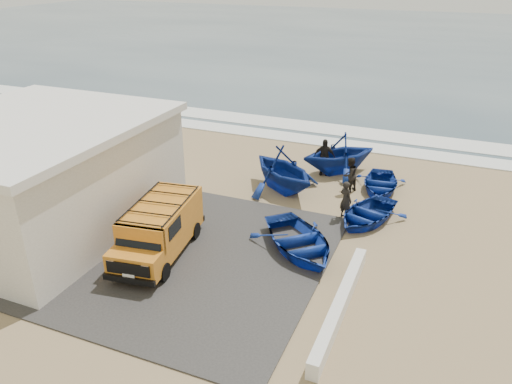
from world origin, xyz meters
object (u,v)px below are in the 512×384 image
(boat_near_left, at_px, (299,241))
(fisherman_back, at_px, (324,157))
(fisherman_front, at_px, (346,200))
(fisherman_middle, at_px, (350,175))
(parapet, at_px, (340,305))
(boat_far_left, at_px, (339,153))
(boat_mid_left, at_px, (283,169))
(van, at_px, (159,227))
(boat_mid_right, at_px, (380,184))
(building, at_px, (36,174))
(boat_near_right, at_px, (367,213))

(boat_near_left, relative_size, fisherman_back, 2.21)
(fisherman_front, height_order, fisherman_middle, fisherman_middle)
(parapet, distance_m, boat_far_left, 11.19)
(boat_mid_left, xyz_separation_m, fisherman_back, (1.25, 2.55, -0.14))
(van, height_order, boat_mid_right, van)
(boat_mid_left, height_order, boat_far_left, boat_mid_left)
(boat_mid_left, xyz_separation_m, boat_far_left, (1.86, 3.09, -0.03))
(building, distance_m, van, 5.74)
(parapet, height_order, boat_near_left, boat_near_left)
(building, xyz_separation_m, boat_near_left, (10.23, 1.88, -1.74))
(boat_mid_left, bearing_deg, boat_near_right, -75.97)
(van, relative_size, boat_near_right, 1.36)
(boat_near_left, relative_size, boat_mid_left, 1.01)
(parapet, xyz_separation_m, fisherman_middle, (-1.76, 8.75, 0.56))
(boat_near_right, bearing_deg, boat_mid_right, 108.43)
(parapet, xyz_separation_m, van, (-6.87, 0.83, 0.78))
(boat_mid_left, distance_m, boat_mid_right, 4.58)
(parapet, relative_size, boat_mid_right, 1.82)
(boat_near_right, bearing_deg, fisherman_front, -161.38)
(boat_near_right, relative_size, boat_far_left, 0.90)
(boat_near_right, distance_m, boat_mid_right, 3.27)
(boat_mid_right, bearing_deg, fisherman_middle, -160.64)
(van, height_order, boat_far_left, boat_far_left)
(boat_near_right, bearing_deg, fisherman_middle, 135.04)
(parapet, height_order, fisherman_front, fisherman_front)
(parapet, bearing_deg, building, 175.42)
(van, bearing_deg, parapet, -14.88)
(boat_near_left, relative_size, fisherman_front, 2.48)
(fisherman_back, bearing_deg, boat_mid_left, -130.06)
(van, bearing_deg, boat_far_left, 59.73)
(parapet, distance_m, fisherman_front, 6.27)
(building, xyz_separation_m, fisherman_back, (9.11, 9.27, -1.24))
(boat_near_left, height_order, fisherman_back, fisherman_back)
(boat_far_left, height_order, fisherman_back, boat_far_left)
(van, height_order, fisherman_back, van)
(parapet, xyz_separation_m, boat_near_right, (-0.41, 6.12, 0.09))
(van, distance_m, boat_near_left, 5.07)
(boat_mid_left, bearing_deg, boat_near_left, -119.17)
(boat_near_left, bearing_deg, building, 147.47)
(building, xyz_separation_m, fisherman_front, (11.18, 5.11, -1.34))
(parapet, bearing_deg, van, 173.13)
(boat_far_left, distance_m, fisherman_front, 4.93)
(boat_far_left, bearing_deg, boat_mid_right, 15.07)
(fisherman_middle, bearing_deg, boat_mid_left, -42.60)
(parapet, bearing_deg, boat_near_right, 93.84)
(boat_near_right, height_order, boat_far_left, boat_far_left)
(van, distance_m, fisherman_back, 10.06)
(boat_near_left, height_order, fisherman_middle, fisherman_middle)
(van, distance_m, boat_mid_left, 7.24)
(boat_near_left, relative_size, boat_mid_right, 1.24)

